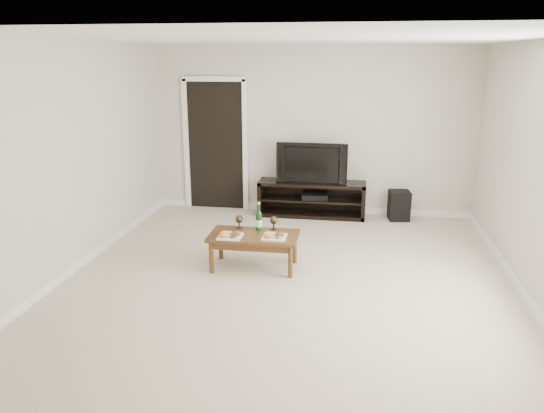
{
  "coord_description": "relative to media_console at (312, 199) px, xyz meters",
  "views": [
    {
      "loc": [
        0.7,
        -5.53,
        2.44
      ],
      "look_at": [
        -0.27,
        0.49,
        0.7
      ],
      "focal_mm": 35.0,
      "sensor_mm": 36.0,
      "label": 1
    }
  ],
  "objects": [
    {
      "name": "doorway",
      "position": [
        -1.59,
        0.24,
        0.75
      ],
      "size": [
        0.9,
        0.02,
        2.05
      ],
      "primitive_type": "cube",
      "color": "black",
      "rests_on": "ground"
    },
    {
      "name": "plate_right",
      "position": [
        -0.23,
        -2.32,
        0.18
      ],
      "size": [
        0.27,
        0.27,
        0.07
      ],
      "primitive_type": "cube",
      "color": "white",
      "rests_on": "coffee_table"
    },
    {
      "name": "subwoofer",
      "position": [
        1.34,
        0.01,
        -0.05
      ],
      "size": [
        0.34,
        0.34,
        0.45
      ],
      "primitive_type": "cube",
      "rotation": [
        0.0,
        0.0,
        0.13
      ],
      "color": "black",
      "rests_on": "ground"
    },
    {
      "name": "ceiling",
      "position": [
        -0.04,
        -2.5,
        2.35
      ],
      "size": [
        5.0,
        5.5,
        0.04
      ],
      "primitive_type": "cube",
      "color": "white",
      "rests_on": "back_wall"
    },
    {
      "name": "back_wall",
      "position": [
        -0.04,
        0.27,
        1.02
      ],
      "size": [
        5.0,
        0.04,
        2.6
      ],
      "primitive_type": "cube",
      "color": "beige",
      "rests_on": "ground"
    },
    {
      "name": "floor",
      "position": [
        -0.04,
        -2.5,
        -0.28
      ],
      "size": [
        5.5,
        5.5,
        0.0
      ],
      "primitive_type": "plane",
      "color": "beige",
      "rests_on": "ground"
    },
    {
      "name": "goblet_left",
      "position": [
        -0.7,
        -2.07,
        0.23
      ],
      "size": [
        0.09,
        0.09,
        0.17
      ],
      "primitive_type": null,
      "color": "#3C2C20",
      "rests_on": "coffee_table"
    },
    {
      "name": "av_receiver",
      "position": [
        0.05,
        -0.01,
        0.05
      ],
      "size": [
        0.43,
        0.34,
        0.08
      ],
      "primitive_type": "cube",
      "rotation": [
        0.0,
        0.0,
        0.09
      ],
      "color": "black",
      "rests_on": "media_console"
    },
    {
      "name": "plate_left",
      "position": [
        -0.74,
        -2.39,
        0.18
      ],
      "size": [
        0.27,
        0.27,
        0.07
      ],
      "primitive_type": "cube",
      "color": "white",
      "rests_on": "coffee_table"
    },
    {
      "name": "television",
      "position": [
        0.0,
        0.0,
        0.59
      ],
      "size": [
        1.09,
        0.17,
        0.63
      ],
      "primitive_type": "imported",
      "rotation": [
        0.0,
        0.0,
        -0.03
      ],
      "color": "black",
      "rests_on": "media_console"
    },
    {
      "name": "coffee_table",
      "position": [
        -0.49,
        -2.24,
        -0.07
      ],
      "size": [
        1.05,
        0.58,
        0.42
      ],
      "primitive_type": "cube",
      "rotation": [
        0.0,
        0.0,
        0.01
      ],
      "color": "brown",
      "rests_on": "ground"
    },
    {
      "name": "media_console",
      "position": [
        0.0,
        0.0,
        0.0
      ],
      "size": [
        1.66,
        0.45,
        0.55
      ],
      "primitive_type": "cube",
      "color": "black",
      "rests_on": "ground"
    },
    {
      "name": "wine_bottle",
      "position": [
        -0.46,
        -2.08,
        0.32
      ],
      "size": [
        0.07,
        0.07,
        0.35
      ],
      "primitive_type": "cylinder",
      "color": "#0E3315",
      "rests_on": "coffee_table"
    },
    {
      "name": "goblet_right",
      "position": [
        -0.28,
        -2.04,
        0.23
      ],
      "size": [
        0.09,
        0.09,
        0.17
      ],
      "primitive_type": null,
      "color": "#3C2C20",
      "rests_on": "coffee_table"
    }
  ]
}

